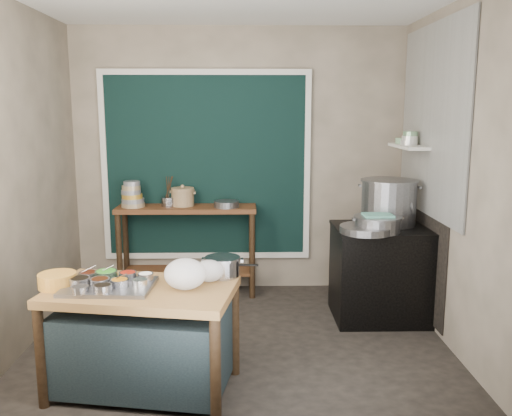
{
  "coord_description": "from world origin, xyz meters",
  "views": [
    {
      "loc": [
        0.06,
        -4.3,
        1.95
      ],
      "look_at": [
        0.16,
        0.25,
        1.12
      ],
      "focal_mm": 38.0,
      "sensor_mm": 36.0,
      "label": 1
    }
  ],
  "objects_px": {
    "utensil_cup": "(169,202)",
    "stock_pot": "(389,202)",
    "steamer": "(378,224)",
    "ceramic_crock": "(183,198)",
    "saucepan": "(223,267)",
    "back_counter": "(188,250)",
    "condiment_tray": "(109,287)",
    "yellow_basin": "(57,280)",
    "prep_table": "(143,339)",
    "stove_block": "(382,274)"
  },
  "relations": [
    {
      "from": "back_counter",
      "to": "steamer",
      "type": "distance_m",
      "value": 2.06
    },
    {
      "from": "stock_pot",
      "to": "ceramic_crock",
      "type": "bearing_deg",
      "value": 162.09
    },
    {
      "from": "utensil_cup",
      "to": "steamer",
      "type": "height_order",
      "value": "utensil_cup"
    },
    {
      "from": "back_counter",
      "to": "stove_block",
      "type": "height_order",
      "value": "back_counter"
    },
    {
      "from": "stove_block",
      "to": "saucepan",
      "type": "distance_m",
      "value": 1.84
    },
    {
      "from": "steamer",
      "to": "back_counter",
      "type": "bearing_deg",
      "value": 152.61
    },
    {
      "from": "stove_block",
      "to": "stock_pot",
      "type": "distance_m",
      "value": 0.68
    },
    {
      "from": "yellow_basin",
      "to": "steamer",
      "type": "height_order",
      "value": "steamer"
    },
    {
      "from": "yellow_basin",
      "to": "ceramic_crock",
      "type": "distance_m",
      "value": 2.15
    },
    {
      "from": "utensil_cup",
      "to": "stock_pot",
      "type": "xyz_separation_m",
      "value": [
        2.14,
        -0.63,
        0.09
      ]
    },
    {
      "from": "condiment_tray",
      "to": "steamer",
      "type": "distance_m",
      "value": 2.39
    },
    {
      "from": "steamer",
      "to": "yellow_basin",
      "type": "bearing_deg",
      "value": -156.2
    },
    {
      "from": "prep_table",
      "to": "saucepan",
      "type": "relative_size",
      "value": 4.73
    },
    {
      "from": "stock_pot",
      "to": "utensil_cup",
      "type": "bearing_deg",
      "value": 163.59
    },
    {
      "from": "stock_pot",
      "to": "steamer",
      "type": "relative_size",
      "value": 1.26
    },
    {
      "from": "condiment_tray",
      "to": "ceramic_crock",
      "type": "bearing_deg",
      "value": 82.41
    },
    {
      "from": "ceramic_crock",
      "to": "stock_pot",
      "type": "height_order",
      "value": "stock_pot"
    },
    {
      "from": "back_counter",
      "to": "utensil_cup",
      "type": "bearing_deg",
      "value": 174.8
    },
    {
      "from": "back_counter",
      "to": "steamer",
      "type": "height_order",
      "value": "steamer"
    },
    {
      "from": "stove_block",
      "to": "stock_pot",
      "type": "height_order",
      "value": "stock_pot"
    },
    {
      "from": "stove_block",
      "to": "steamer",
      "type": "relative_size",
      "value": 2.09
    },
    {
      "from": "yellow_basin",
      "to": "steamer",
      "type": "relative_size",
      "value": 0.59
    },
    {
      "from": "yellow_basin",
      "to": "steamer",
      "type": "bearing_deg",
      "value": 23.8
    },
    {
      "from": "back_counter",
      "to": "saucepan",
      "type": "xyz_separation_m",
      "value": [
        0.45,
        -1.78,
        0.35
      ]
    },
    {
      "from": "prep_table",
      "to": "steamer",
      "type": "distance_m",
      "value": 2.26
    },
    {
      "from": "prep_table",
      "to": "back_counter",
      "type": "relative_size",
      "value": 0.86
    },
    {
      "from": "ceramic_crock",
      "to": "saucepan",
      "type": "bearing_deg",
      "value": -75.0
    },
    {
      "from": "utensil_cup",
      "to": "prep_table",
      "type": "bearing_deg",
      "value": -87.68
    },
    {
      "from": "utensil_cup",
      "to": "steamer",
      "type": "distance_m",
      "value": 2.18
    },
    {
      "from": "prep_table",
      "to": "yellow_basin",
      "type": "bearing_deg",
      "value": -172.37
    },
    {
      "from": "yellow_basin",
      "to": "utensil_cup",
      "type": "bearing_deg",
      "value": 76.37
    },
    {
      "from": "ceramic_crock",
      "to": "condiment_tray",
      "type": "bearing_deg",
      "value": -97.59
    },
    {
      "from": "stove_block",
      "to": "yellow_basin",
      "type": "distance_m",
      "value": 2.9
    },
    {
      "from": "condiment_tray",
      "to": "saucepan",
      "type": "xyz_separation_m",
      "value": [
        0.76,
        0.26,
        0.06
      ]
    },
    {
      "from": "yellow_basin",
      "to": "ceramic_crock",
      "type": "xyz_separation_m",
      "value": [
        0.63,
        2.04,
        0.24
      ]
    },
    {
      "from": "back_counter",
      "to": "saucepan",
      "type": "height_order",
      "value": "back_counter"
    },
    {
      "from": "back_counter",
      "to": "stove_block",
      "type": "bearing_deg",
      "value": -21.02
    },
    {
      "from": "prep_table",
      "to": "yellow_basin",
      "type": "height_order",
      "value": "yellow_basin"
    },
    {
      "from": "prep_table",
      "to": "ceramic_crock",
      "type": "distance_m",
      "value": 2.17
    },
    {
      "from": "condiment_tray",
      "to": "steamer",
      "type": "height_order",
      "value": "steamer"
    },
    {
      "from": "back_counter",
      "to": "stock_pot",
      "type": "relative_size",
      "value": 2.67
    },
    {
      "from": "stove_block",
      "to": "utensil_cup",
      "type": "bearing_deg",
      "value": 160.28
    },
    {
      "from": "prep_table",
      "to": "back_counter",
      "type": "xyz_separation_m",
      "value": [
        0.1,
        2.03,
        0.1
      ]
    },
    {
      "from": "condiment_tray",
      "to": "ceramic_crock",
      "type": "xyz_separation_m",
      "value": [
        0.28,
        2.07,
        0.27
      ]
    },
    {
      "from": "condiment_tray",
      "to": "saucepan",
      "type": "bearing_deg",
      "value": 18.89
    },
    {
      "from": "condiment_tray",
      "to": "ceramic_crock",
      "type": "distance_m",
      "value": 2.11
    },
    {
      "from": "stove_block",
      "to": "condiment_tray",
      "type": "distance_m",
      "value": 2.6
    },
    {
      "from": "saucepan",
      "to": "utensil_cup",
      "type": "xyz_separation_m",
      "value": [
        -0.63,
        1.8,
        0.18
      ]
    },
    {
      "from": "utensil_cup",
      "to": "stock_pot",
      "type": "relative_size",
      "value": 0.3
    },
    {
      "from": "prep_table",
      "to": "ceramic_crock",
      "type": "bearing_deg",
      "value": 98.11
    }
  ]
}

